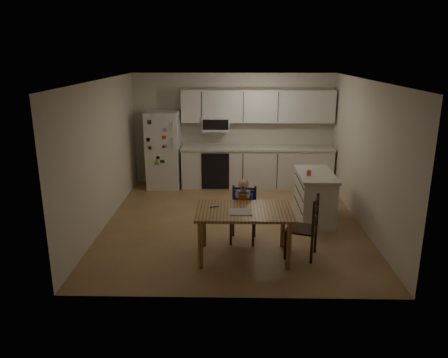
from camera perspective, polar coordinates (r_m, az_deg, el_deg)
room at (r=7.97m, az=1.24°, el=4.00°), size 4.52×5.01×2.51m
refrigerator at (r=9.80m, az=-7.89°, el=3.81°), size 0.72×0.70×1.70m
kitchen_run at (r=9.78m, az=4.17°, el=4.05°), size 3.37×0.62×2.15m
kitchen_island at (r=8.00m, az=11.76°, el=-2.27°), size 0.63×1.19×0.88m
red_cup at (r=7.70m, az=11.02°, el=0.81°), size 0.08×0.08×0.09m
dining_table at (r=6.37m, az=2.65°, el=-4.90°), size 1.39×0.89×0.75m
napkin at (r=6.24m, az=2.22°, el=-4.31°), size 0.32×0.28×0.01m
toddler_spoon at (r=6.43m, az=-1.36°, el=-3.65°), size 0.12×0.06×0.02m
chair_booster at (r=6.95m, az=2.56°, el=-3.22°), size 0.43×0.43×1.04m
chair_side at (r=6.52m, az=10.95°, el=-5.70°), size 0.53×0.53×0.95m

